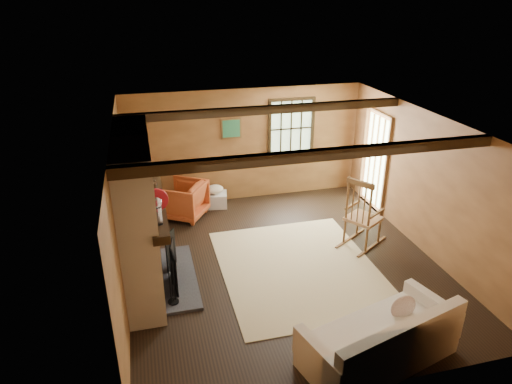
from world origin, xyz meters
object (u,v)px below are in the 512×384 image
object	(u,v)px
laundry_basket	(215,200)
sofa	(382,343)
fireplace	(141,220)
rocking_chair	(362,217)
armchair	(184,200)

from	to	relation	value
laundry_basket	sofa	bearing A→B (deg)	-75.75
fireplace	sofa	size ratio (longest dim) A/B	1.13
rocking_chair	armchair	distance (m)	3.50
fireplace	rocking_chair	xyz separation A→B (m)	(3.75, 0.26, -0.55)
sofa	laundry_basket	world-z (taller)	sofa
laundry_basket	armchair	size ratio (longest dim) A/B	0.61
fireplace	sofa	bearing A→B (deg)	-41.33
fireplace	laundry_basket	world-z (taller)	fireplace
rocking_chair	sofa	world-z (taller)	rocking_chair
fireplace	armchair	xyz separation A→B (m)	(0.81, 2.15, -0.73)
rocking_chair	fireplace	bearing A→B (deg)	61.10
fireplace	laundry_basket	size ratio (longest dim) A/B	4.80
rocking_chair	laundry_basket	bearing A→B (deg)	12.86
fireplace	armchair	bearing A→B (deg)	69.30
fireplace	sofa	world-z (taller)	fireplace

